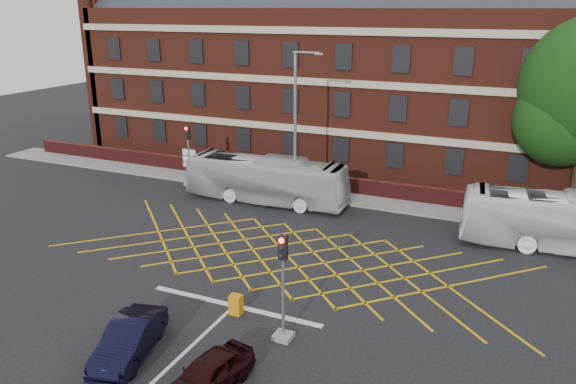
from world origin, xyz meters
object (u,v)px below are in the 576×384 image
at_px(utility_cabinet, 236,305).
at_px(traffic_light_near, 283,298).
at_px(bus_right, 572,222).
at_px(car_maroon, 208,374).
at_px(traffic_light_far, 189,161).
at_px(direction_signs, 190,159).
at_px(car_navy, 129,339).
at_px(street_lamp, 296,154).
at_px(bus_left, 266,180).

bearing_deg(utility_cabinet, traffic_light_near, -19.07).
distance_m(bus_right, car_maroon, 20.64).
bearing_deg(traffic_light_far, car_maroon, -54.95).
bearing_deg(traffic_light_near, direction_signs, 132.43).
bearing_deg(traffic_light_far, car_navy, -62.47).
bearing_deg(street_lamp, bus_right, -2.03).
relative_size(traffic_light_near, traffic_light_far, 1.00).
height_order(bus_left, direction_signs, bus_left).
bearing_deg(direction_signs, traffic_light_near, -47.57).
xyz_separation_m(direction_signs, utility_cabinet, (12.72, -15.81, -0.95)).
bearing_deg(bus_left, traffic_light_near, -152.64).
bearing_deg(traffic_light_far, traffic_light_near, -46.70).
height_order(direction_signs, utility_cabinet, direction_signs).
xyz_separation_m(traffic_light_near, traffic_light_far, (-14.15, 15.02, 0.00)).
bearing_deg(direction_signs, street_lamp, -14.56).
distance_m(car_navy, traffic_light_far, 20.62).
xyz_separation_m(bus_left, traffic_light_far, (-6.51, 0.97, 0.27)).
distance_m(bus_left, direction_signs, 8.06).
xyz_separation_m(street_lamp, utility_cabinet, (3.08, -13.31, -2.94)).
xyz_separation_m(car_maroon, utility_cabinet, (-1.55, 4.62, -0.19)).
relative_size(bus_left, car_maroon, 2.98).
relative_size(bus_right, car_maroon, 3.05).
bearing_deg(traffic_light_near, utility_cabinet, 160.93).
relative_size(bus_right, direction_signs, 4.98).
bearing_deg(street_lamp, car_maroon, -75.52).
distance_m(car_navy, car_maroon, 3.67).
relative_size(traffic_light_far, direction_signs, 1.94).
xyz_separation_m(car_navy, traffic_light_far, (-9.52, 18.26, 1.09)).
bearing_deg(bus_left, bus_right, -92.55).
relative_size(street_lamp, utility_cabinet, 11.28).
distance_m(street_lamp, direction_signs, 10.15).
xyz_separation_m(car_maroon, street_lamp, (-4.63, 17.93, 2.75)).
height_order(car_navy, direction_signs, direction_signs).
bearing_deg(bus_right, traffic_light_far, 79.84).
bearing_deg(car_maroon, direction_signs, 136.03).
height_order(bus_right, traffic_light_far, traffic_light_far).
bearing_deg(traffic_light_far, bus_left, -8.45).
bearing_deg(traffic_light_near, bus_left, 118.54).
relative_size(bus_right, utility_cabinet, 12.87).
bearing_deg(utility_cabinet, bus_left, 111.19).
relative_size(traffic_light_near, direction_signs, 1.94).
distance_m(traffic_light_far, street_lamp, 8.72).
xyz_separation_m(car_navy, car_maroon, (3.64, -0.50, -0.06)).
height_order(bus_left, car_navy, bus_left).
relative_size(car_navy, traffic_light_near, 0.96).
height_order(bus_right, car_navy, bus_right).
xyz_separation_m(bus_right, car_maroon, (-11.11, -17.37, -0.91)).
xyz_separation_m(bus_left, utility_cabinet, (5.11, -13.17, -1.07)).
height_order(car_maroon, direction_signs, direction_signs).
distance_m(car_maroon, utility_cabinet, 4.88).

